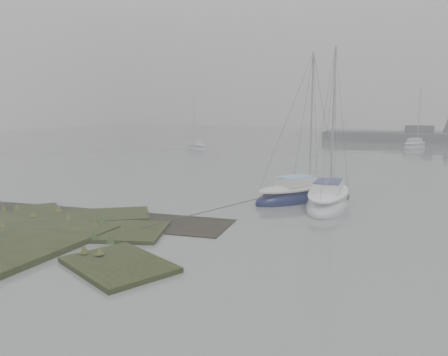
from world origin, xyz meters
TOP-DOWN VIEW (x-y plane):
  - ground at (0.00, 30.00)m, footprint 160.00×160.00m
  - sailboat_main at (3.31, 11.99)m, footprint 4.89×6.24m
  - sailboat_white at (5.06, 11.02)m, footprint 2.31×6.27m
  - sailboat_far_a at (-15.57, 37.09)m, footprint 4.78×4.59m
  - sailboat_far_b at (9.42, 49.13)m, footprint 3.64×6.21m
  - sailboat_far_c at (-0.08, 59.62)m, footprint 4.55×2.09m

SIDE VIEW (x-z plane):
  - ground at x=0.00m, z-range 0.00..0.00m
  - sailboat_far_c at x=-0.08m, z-range -2.90..3.29m
  - sailboat_far_a at x=-15.57m, z-range -3.30..3.74m
  - sailboat_far_b at x=9.42m, z-range -3.90..4.42m
  - sailboat_main at x=3.31m, z-range -4.03..4.56m
  - sailboat_white at x=5.06m, z-range -4.10..4.64m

